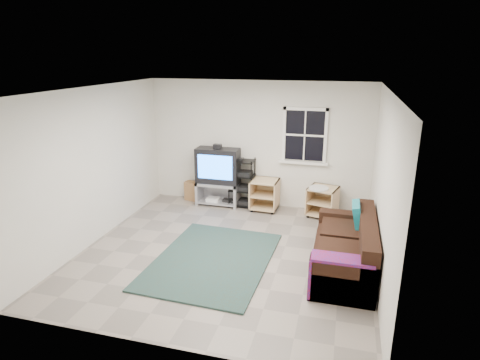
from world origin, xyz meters
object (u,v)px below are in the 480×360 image
(tv_unit, at_px, (218,172))
(side_table_right, at_px, (323,199))
(side_table_left, at_px, (265,193))
(av_rack, at_px, (242,186))
(sofa, at_px, (347,251))

(tv_unit, xyz_separation_m, side_table_right, (2.19, -0.07, -0.38))
(tv_unit, relative_size, side_table_left, 2.08)
(av_rack, bearing_deg, tv_unit, -175.53)
(side_table_right, bearing_deg, sofa, -76.69)
(tv_unit, height_order, side_table_right, tv_unit)
(tv_unit, bearing_deg, side_table_left, 0.07)
(tv_unit, distance_m, side_table_left, 1.09)
(side_table_right, bearing_deg, av_rack, 176.42)
(tv_unit, bearing_deg, sofa, -38.41)
(tv_unit, distance_m, sofa, 3.45)
(side_table_left, distance_m, side_table_right, 1.18)
(av_rack, distance_m, sofa, 3.07)
(av_rack, height_order, side_table_left, av_rack)
(tv_unit, height_order, sofa, tv_unit)
(tv_unit, distance_m, av_rack, 0.58)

